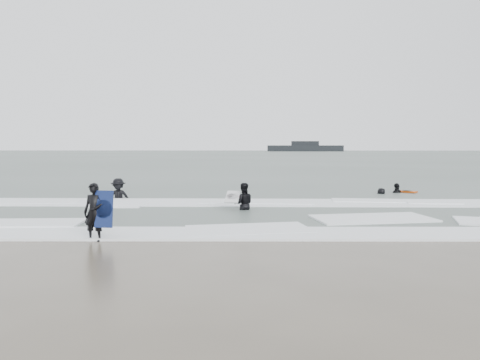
{
  "coord_description": "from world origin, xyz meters",
  "views": [
    {
      "loc": [
        0.38,
        -13.47,
        2.53
      ],
      "look_at": [
        0.0,
        5.0,
        1.1
      ],
      "focal_mm": 35.0,
      "sensor_mm": 36.0,
      "label": 1
    }
  ],
  "objects_px": {
    "surfer_breaker": "(118,200)",
    "surfer_right_near": "(397,194)",
    "surfer_right_far": "(381,195)",
    "surfer_wading": "(243,211)",
    "vessel_horizon": "(305,148)",
    "surfer_centre": "(95,241)"
  },
  "relations": [
    {
      "from": "surfer_centre",
      "to": "surfer_breaker",
      "type": "bearing_deg",
      "value": 111.91
    },
    {
      "from": "surfer_right_far",
      "to": "vessel_horizon",
      "type": "height_order",
      "value": "vessel_horizon"
    },
    {
      "from": "surfer_breaker",
      "to": "surfer_right_near",
      "type": "height_order",
      "value": "surfer_breaker"
    },
    {
      "from": "surfer_centre",
      "to": "surfer_right_near",
      "type": "distance_m",
      "value": 16.53
    },
    {
      "from": "surfer_centre",
      "to": "surfer_breaker",
      "type": "relative_size",
      "value": 0.85
    },
    {
      "from": "surfer_wading",
      "to": "vessel_horizon",
      "type": "distance_m",
      "value": 140.81
    },
    {
      "from": "surfer_breaker",
      "to": "surfer_right_far",
      "type": "distance_m",
      "value": 12.73
    },
    {
      "from": "surfer_right_far",
      "to": "surfer_centre",
      "type": "bearing_deg",
      "value": 2.01
    },
    {
      "from": "surfer_breaker",
      "to": "vessel_horizon",
      "type": "height_order",
      "value": "vessel_horizon"
    },
    {
      "from": "surfer_breaker",
      "to": "vessel_horizon",
      "type": "distance_m",
      "value": 138.28
    },
    {
      "from": "surfer_right_far",
      "to": "surfer_wading",
      "type": "bearing_deg",
      "value": -4.85
    },
    {
      "from": "surfer_right_far",
      "to": "surfer_breaker",
      "type": "bearing_deg",
      "value": -34.67
    },
    {
      "from": "surfer_centre",
      "to": "surfer_right_near",
      "type": "xyz_separation_m",
      "value": [
        11.55,
        11.82,
        0.0
      ]
    },
    {
      "from": "surfer_wading",
      "to": "surfer_right_far",
      "type": "distance_m",
      "value": 8.86
    },
    {
      "from": "surfer_right_near",
      "to": "surfer_right_far",
      "type": "xyz_separation_m",
      "value": [
        -0.94,
        -0.53,
        0.0
      ]
    },
    {
      "from": "surfer_breaker",
      "to": "surfer_right_far",
      "type": "xyz_separation_m",
      "value": [
        12.54,
        2.23,
        0.0
      ]
    },
    {
      "from": "surfer_wading",
      "to": "vessel_horizon",
      "type": "xyz_separation_m",
      "value": [
        18.79,
        139.54,
        1.27
      ]
    },
    {
      "from": "surfer_centre",
      "to": "surfer_right_far",
      "type": "bearing_deg",
      "value": 56.65
    },
    {
      "from": "surfer_right_far",
      "to": "vessel_horizon",
      "type": "distance_m",
      "value": 134.4
    },
    {
      "from": "surfer_right_near",
      "to": "surfer_right_far",
      "type": "relative_size",
      "value": 1.14
    },
    {
      "from": "surfer_breaker",
      "to": "surfer_wading",
      "type": "bearing_deg",
      "value": -38.35
    },
    {
      "from": "surfer_right_near",
      "to": "vessel_horizon",
      "type": "relative_size",
      "value": 0.07
    }
  ]
}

